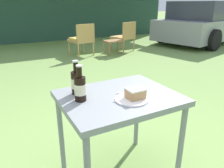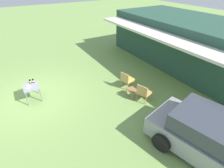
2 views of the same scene
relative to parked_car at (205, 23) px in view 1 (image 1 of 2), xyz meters
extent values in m
cube|color=#284C3D|center=(-4.81, 4.96, 0.67)|extent=(10.02, 4.41, 2.65)
cube|color=gray|center=(0.05, 0.01, -0.17)|extent=(4.16, 2.59, 0.64)
cube|color=#383D47|center=(-0.13, -0.03, 0.43)|extent=(2.44, 2.05, 0.56)
cylinder|color=black|center=(1.01, 1.17, -0.35)|extent=(0.64, 0.34, 0.61)
cylinder|color=black|center=(-1.32, 0.61, -0.35)|extent=(0.64, 0.34, 0.61)
cylinder|color=black|center=(-0.90, -1.14, -0.35)|extent=(0.64, 0.34, 0.61)
cylinder|color=tan|center=(-4.31, 0.39, -0.48)|extent=(0.04, 0.04, 0.35)
cylinder|color=tan|center=(-4.75, 0.30, -0.48)|extent=(0.04, 0.04, 0.35)
cylinder|color=tan|center=(-4.21, -0.09, -0.48)|extent=(0.04, 0.04, 0.35)
cylinder|color=tan|center=(-4.66, -0.18, -0.48)|extent=(0.04, 0.04, 0.35)
cube|color=tan|center=(-4.48, 0.11, -0.27)|extent=(0.61, 0.63, 0.06)
cube|color=tan|center=(-4.44, -0.13, -0.04)|extent=(0.51, 0.15, 0.41)
cube|color=gold|center=(-4.48, 0.11, -0.22)|extent=(0.54, 0.54, 0.05)
cylinder|color=tan|center=(-3.07, 0.40, -0.48)|extent=(0.04, 0.04, 0.35)
cylinder|color=tan|center=(-3.51, 0.27, -0.48)|extent=(0.04, 0.04, 0.35)
cylinder|color=tan|center=(-2.93, -0.06, -0.48)|extent=(0.04, 0.04, 0.35)
cylinder|color=tan|center=(-3.36, -0.19, -0.48)|extent=(0.04, 0.04, 0.35)
cube|color=tan|center=(-3.22, 0.11, -0.27)|extent=(0.65, 0.67, 0.06)
cube|color=tan|center=(-3.14, -0.13, -0.04)|extent=(0.50, 0.20, 0.41)
cube|color=#996B42|center=(-3.69, -0.22, -0.29)|extent=(0.47, 0.37, 0.03)
cylinder|color=#996B42|center=(-3.90, -0.38, -0.48)|extent=(0.03, 0.03, 0.35)
cylinder|color=#996B42|center=(-3.48, -0.38, -0.48)|extent=(0.03, 0.03, 0.35)
cylinder|color=#996B42|center=(-3.90, -0.07, -0.48)|extent=(0.03, 0.03, 0.35)
cylinder|color=#996B42|center=(-3.48, -0.07, -0.48)|extent=(0.03, 0.03, 0.35)
cube|color=gray|center=(-5.77, -4.12, 0.02)|extent=(0.80, 0.64, 0.04)
cylinder|color=gray|center=(-5.41, -4.40, -0.32)|extent=(0.04, 0.04, 0.66)
cylinder|color=gray|center=(-6.13, -3.85, -0.32)|extent=(0.04, 0.04, 0.66)
cylinder|color=gray|center=(-5.41, -3.85, -0.32)|extent=(0.04, 0.04, 0.66)
cylinder|color=white|center=(-5.74, -4.23, 0.05)|extent=(0.22, 0.22, 0.01)
cube|color=tan|center=(-5.71, -4.23, 0.08)|extent=(0.11, 0.10, 0.06)
cube|color=silver|center=(-5.71, -4.23, 0.12)|extent=(0.11, 0.10, 0.01)
cylinder|color=black|center=(-6.01, -3.96, 0.12)|extent=(0.08, 0.08, 0.16)
cylinder|color=black|center=(-6.01, -3.96, 0.24)|extent=(0.03, 0.03, 0.07)
cylinder|color=silver|center=(-6.01, -3.96, 0.28)|extent=(0.04, 0.04, 0.01)
cylinder|color=beige|center=(-6.01, -3.96, 0.12)|extent=(0.08, 0.08, 0.07)
cylinder|color=black|center=(-6.03, -4.08, 0.12)|extent=(0.08, 0.08, 0.16)
cylinder|color=black|center=(-6.03, -4.08, 0.24)|extent=(0.03, 0.03, 0.07)
cylinder|color=silver|center=(-6.03, -4.08, 0.28)|extent=(0.04, 0.04, 0.01)
cylinder|color=beige|center=(-6.03, -4.08, 0.12)|extent=(0.08, 0.08, 0.07)
cube|color=silver|center=(-5.78, -4.23, 0.05)|extent=(0.17, 0.07, 0.01)
cylinder|color=silver|center=(-5.76, -4.11, 0.05)|extent=(0.03, 0.03, 0.01)
camera|label=1|loc=(-6.47, -5.33, 0.64)|focal=35.00mm
camera|label=2|loc=(1.44, -4.35, 4.12)|focal=28.00mm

